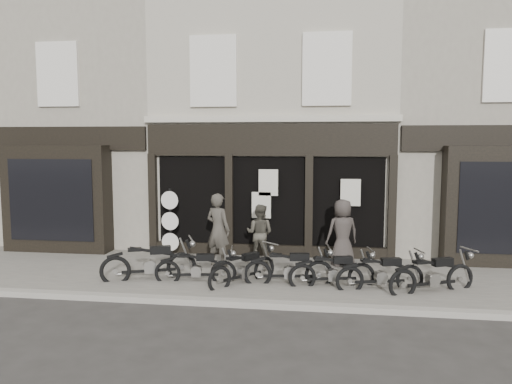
# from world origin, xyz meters

# --- Properties ---
(ground_plane) EXTENTS (90.00, 90.00, 0.00)m
(ground_plane) POSITION_xyz_m (0.00, 0.00, 0.00)
(ground_plane) COLOR #2D2B28
(ground_plane) RESTS_ON ground
(pavement) EXTENTS (30.00, 4.20, 0.12)m
(pavement) POSITION_xyz_m (0.00, 0.90, 0.06)
(pavement) COLOR #625C56
(pavement) RESTS_ON ground_plane
(kerb) EXTENTS (30.00, 0.25, 0.13)m
(kerb) POSITION_xyz_m (0.00, -1.25, 0.07)
(kerb) COLOR gray
(kerb) RESTS_ON ground_plane
(central_building) EXTENTS (7.30, 6.22, 8.34)m
(central_building) POSITION_xyz_m (0.00, 5.95, 4.08)
(central_building) COLOR #A59E8D
(central_building) RESTS_ON ground
(neighbour_left) EXTENTS (5.60, 6.73, 8.34)m
(neighbour_left) POSITION_xyz_m (-6.35, 5.90, 4.04)
(neighbour_left) COLOR gray
(neighbour_left) RESTS_ON ground
(neighbour_right) EXTENTS (5.60, 6.73, 8.34)m
(neighbour_right) POSITION_xyz_m (6.35, 5.90, 4.04)
(neighbour_right) COLOR gray
(neighbour_right) RESTS_ON ground
(motorcycle_0) EXTENTS (2.16, 1.17, 1.10)m
(motorcycle_0) POSITION_xyz_m (-2.55, 0.09, 0.44)
(motorcycle_0) COLOR black
(motorcycle_0) RESTS_ON ground
(motorcycle_1) EXTENTS (1.95, 0.56, 0.93)m
(motorcycle_1) POSITION_xyz_m (-1.39, 0.06, 0.37)
(motorcycle_1) COLOR black
(motorcycle_1) RESTS_ON ground
(motorcycle_2) EXTENTS (1.48, 1.66, 0.96)m
(motorcycle_2) POSITION_xyz_m (-0.27, 0.09, 0.38)
(motorcycle_2) COLOR black
(motorcycle_2) RESTS_ON ground
(motorcycle_3) EXTENTS (2.10, 0.59, 1.01)m
(motorcycle_3) POSITION_xyz_m (0.81, 0.17, 0.40)
(motorcycle_3) COLOR black
(motorcycle_3) RESTS_ON ground
(motorcycle_4) EXTENTS (2.00, 0.71, 0.97)m
(motorcycle_4) POSITION_xyz_m (1.81, 0.13, 0.38)
(motorcycle_4) COLOR black
(motorcycle_4) RESTS_ON ground
(motorcycle_5) EXTENTS (2.01, 0.81, 0.98)m
(motorcycle_5) POSITION_xyz_m (2.88, 0.05, 0.39)
(motorcycle_5) COLOR black
(motorcycle_5) RESTS_ON ground
(motorcycle_6) EXTENTS (2.01, 1.17, 1.03)m
(motorcycle_6) POSITION_xyz_m (4.00, -0.00, 0.41)
(motorcycle_6) COLOR black
(motorcycle_6) RESTS_ON ground
(man_left) EXTENTS (0.84, 0.72, 1.94)m
(man_left) POSITION_xyz_m (-1.19, 1.54, 1.09)
(man_left) COLOR #3F3A33
(man_left) RESTS_ON pavement
(man_centre) EXTENTS (0.88, 0.75, 1.59)m
(man_centre) POSITION_xyz_m (-0.16, 2.13, 0.91)
(man_centre) COLOR #464238
(man_centre) RESTS_ON pavement
(man_right) EXTENTS (1.02, 0.85, 1.78)m
(man_right) POSITION_xyz_m (2.07, 2.02, 1.01)
(man_right) COLOR #37312E
(man_right) RESTS_ON pavement
(advert_sign_post) EXTENTS (0.51, 0.33, 2.10)m
(advert_sign_post) POSITION_xyz_m (-2.70, 2.17, 1.02)
(advert_sign_post) COLOR black
(advert_sign_post) RESTS_ON ground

